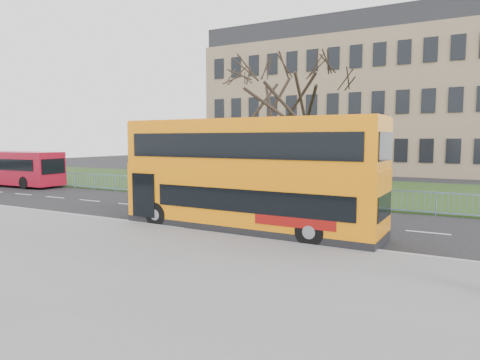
{
  "coord_description": "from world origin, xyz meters",
  "views": [
    {
      "loc": [
        7.25,
        -14.98,
        3.55
      ],
      "look_at": [
        -1.32,
        1.0,
        1.81
      ],
      "focal_mm": 32.0,
      "sensor_mm": 36.0,
      "label": 1
    }
  ],
  "objects": [
    {
      "name": "ground",
      "position": [
        0.0,
        0.0,
        0.0
      ],
      "size": [
        120.0,
        120.0,
        0.0
      ],
      "primitive_type": "plane",
      "color": "black",
      "rests_on": "ground"
    },
    {
      "name": "kerb",
      "position": [
        0.0,
        -1.55,
        0.07
      ],
      "size": [
        80.0,
        0.2,
        0.14
      ],
      "primitive_type": "cube",
      "color": "gray",
      "rests_on": "ground"
    },
    {
      "name": "guard_railing",
      "position": [
        0.0,
        6.6,
        0.55
      ],
      "size": [
        40.0,
        0.12,
        1.1
      ],
      "primitive_type": null,
      "color": "#6682B6",
      "rests_on": "ground"
    },
    {
      "name": "yellow_bus",
      "position": [
        -0.17,
        -0.51,
        2.28
      ],
      "size": [
        10.19,
        2.71,
        4.24
      ],
      "rotation": [
        0.0,
        0.0,
        -0.03
      ],
      "color": "orange",
      "rests_on": "ground"
    },
    {
      "name": "pavement",
      "position": [
        0.0,
        -6.75,
        0.06
      ],
      "size": [
        80.0,
        10.5,
        0.12
      ],
      "primitive_type": "cube",
      "color": "slate",
      "rests_on": "ground"
    },
    {
      "name": "bare_tree",
      "position": [
        -3.0,
        10.0,
        5.22
      ],
      "size": [
        7.2,
        7.2,
        10.28
      ],
      "primitive_type": null,
      "color": "black",
      "rests_on": "grass_verge"
    },
    {
      "name": "civic_building",
      "position": [
        -5.0,
        35.0,
        7.0
      ],
      "size": [
        30.0,
        15.0,
        14.0
      ],
      "primitive_type": "cube",
      "color": "#8C7558",
      "rests_on": "ground"
    },
    {
      "name": "grass_verge",
      "position": [
        0.0,
        14.3,
        0.04
      ],
      "size": [
        80.0,
        15.4,
        0.08
      ],
      "primitive_type": "cube",
      "color": "#1D3413",
      "rests_on": "ground"
    },
    {
      "name": "red_bus",
      "position": [
        -23.81,
        5.39,
        1.39
      ],
      "size": [
        9.92,
        2.52,
        2.6
      ],
      "rotation": [
        0.0,
        0.0,
        0.03
      ],
      "color": "maroon",
      "rests_on": "ground"
    }
  ]
}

